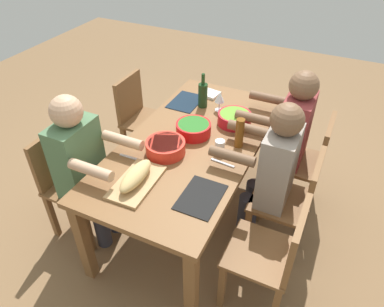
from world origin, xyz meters
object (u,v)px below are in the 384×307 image
diner_near_right (83,163)px  wine_bottle (203,95)px  chair_near_right (69,179)px  napkin_stack (210,94)px  chair_far_center (293,200)px  bread_loaf (136,176)px  serving_bowl_pasta (166,147)px  diner_far_center (271,168)px  serving_bowl_salad (234,118)px  chair_far_right (274,253)px  cup_far_center (220,147)px  diner_far_left (289,131)px  cutting_board (137,182)px  wine_glass (220,98)px  serving_bowl_greens (193,128)px  dining_table (192,151)px  chair_far_left (307,159)px  chair_near_left (140,115)px  beer_bottle (240,133)px

diner_near_right → wine_bottle: diner_near_right is taller
chair_near_right → napkin_stack: (-1.18, 0.62, 0.27)m
chair_far_center → bread_loaf: size_ratio=2.66×
chair_far_center → serving_bowl_pasta: (0.20, -0.88, 0.31)m
chair_far_center → napkin_stack: size_ratio=6.07×
diner_near_right → napkin_stack: diner_near_right is taller
diner_far_center → serving_bowl_salad: (-0.35, -0.40, 0.09)m
chair_far_right → bread_loaf: size_ratio=2.66×
wine_bottle → cup_far_center: wine_bottle is taller
diner_far_left → cutting_board: diner_far_left is taller
diner_near_right → napkin_stack: (-1.18, 0.44, 0.05)m
diner_far_left → wine_glass: 0.60m
chair_far_right → serving_bowl_salad: size_ratio=3.31×
serving_bowl_pasta → diner_far_left: bearing=134.7°
chair_near_right → wine_bottle: bearing=146.9°
diner_far_center → serving_bowl_greens: diner_far_center is taller
dining_table → wine_glass: bearing=178.3°
chair_far_right → cup_far_center: bearing=-129.9°
chair_far_left → bread_loaf: same height
dining_table → wine_glass: wine_glass is taller
serving_bowl_salad → napkin_stack: serving_bowl_salad is taller
serving_bowl_greens → cup_far_center: (0.12, 0.26, -0.00)m
wine_glass → chair_far_center: bearing=57.5°
diner_near_right → chair_far_left: (-0.98, 1.36, -0.21)m
chair_far_center → wine_glass: bearing=-122.5°
chair_near_left → beer_bottle: size_ratio=3.86×
diner_far_left → bread_loaf: size_ratio=3.75×
chair_far_center → wine_bottle: bearing=-118.2°
dining_table → diner_near_right: (0.49, -0.59, 0.04)m
diner_far_center → diner_far_left: bearing=180.0°
dining_table → cup_far_center: 0.26m
chair_far_right → cup_far_center: chair_far_right is taller
chair_far_center → diner_far_center: size_ratio=0.71×
chair_near_right → cup_far_center: (-0.46, 1.00, 0.31)m
serving_bowl_pasta → wine_glass: (-0.68, 0.12, 0.06)m
serving_bowl_pasta → bread_loaf: 0.36m
chair_far_center → dining_table: bearing=-90.0°
beer_bottle → cup_far_center: bearing=-36.8°
dining_table → beer_bottle: (-0.09, 0.32, 0.19)m
chair_far_right → serving_bowl_salad: chair_far_right is taller
diner_far_center → serving_bowl_salad: bearing=-131.5°
dining_table → chair_far_left: bearing=122.5°
chair_far_left → cutting_board: bearing=-40.5°
wine_glass → napkin_stack: wine_glass is taller
chair_near_left → cup_far_center: bearing=62.2°
cutting_board → napkin_stack: bearing=-178.6°
serving_bowl_pasta → cutting_board: 0.36m
beer_bottle → chair_near_left: bearing=-110.2°
chair_far_left → serving_bowl_pasta: (0.69, -0.88, 0.31)m
serving_bowl_salad → wine_bottle: bearing=-112.6°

